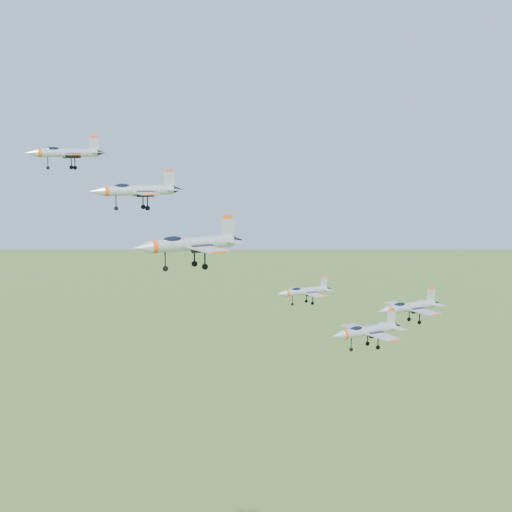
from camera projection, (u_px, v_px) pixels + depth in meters
name	position (u px, v px, depth m)	size (l,w,h in m)	color
jet_lead	(65.00, 153.00, 100.79)	(11.41, 9.46, 3.05)	#ADB3BA
jet_left_high	(136.00, 190.00, 89.41)	(11.94, 9.79, 3.20)	#ADB3BA
jet_right_high	(189.00, 244.00, 78.93)	(13.68, 11.45, 3.66)	#ADB3BA
jet_left_low	(304.00, 291.00, 115.75)	(10.49, 8.69, 2.80)	#ADB3BA
jet_right_low	(367.00, 331.00, 100.03)	(12.52, 10.43, 3.35)	#ADB3BA
jet_trail	(409.00, 307.00, 112.98)	(13.09, 10.91, 3.50)	#ADB3BA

